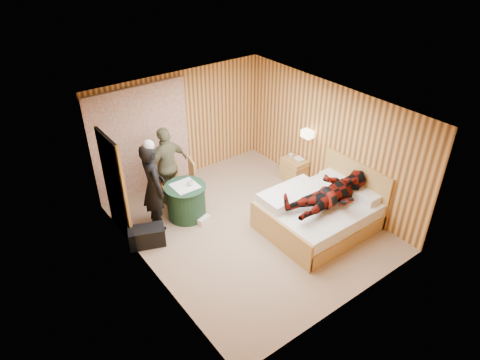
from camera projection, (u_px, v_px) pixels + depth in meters
floor at (248, 226)px, 8.51m from camera, size 4.20×5.00×0.01m
ceiling at (250, 109)px, 7.19m from camera, size 4.20×5.00×0.01m
wall_back at (181, 126)px, 9.55m from camera, size 4.20×0.02×2.50m
wall_left at (145, 213)px, 6.78m from camera, size 0.02×5.00×2.50m
wall_right at (329, 141)px, 8.91m from camera, size 0.02×5.00×2.50m
curtain at (141, 141)px, 9.02m from camera, size 2.20×0.08×2.40m
doorway at (114, 186)px, 7.88m from camera, size 0.06×0.90×2.05m
wall_lamp at (308, 134)px, 9.10m from camera, size 0.26×0.24×0.16m
bed at (319, 212)px, 8.35m from camera, size 2.11×1.66×1.14m
nightstand at (294, 170)px, 9.81m from camera, size 0.42×0.58×0.56m
round_table at (186, 201)px, 8.61m from camera, size 0.83×0.83×0.73m
chair_far at (170, 180)px, 8.97m from camera, size 0.49×0.49×0.93m
chair_near at (187, 177)px, 9.03m from camera, size 0.52×0.52×0.95m
duffel_bag at (147, 236)px, 7.95m from camera, size 0.74×0.57×0.37m
sneaker_left at (204, 220)px, 8.58m from camera, size 0.30×0.18×0.12m
sneaker_right at (197, 207)px, 8.95m from camera, size 0.25×0.12×0.11m
woman_standing at (153, 187)px, 8.06m from camera, size 0.52×0.71×1.81m
man_at_table at (167, 166)px, 8.82m from camera, size 1.07×0.60×1.72m
man_on_bed at (333, 188)px, 7.85m from camera, size 0.86×0.67×1.77m
book_lower at (296, 160)px, 9.63m from camera, size 0.19×0.24×0.02m
book_upper at (296, 159)px, 9.62m from camera, size 0.18×0.24×0.02m
cup_nightstand at (291, 156)px, 9.73m from camera, size 0.10×0.10×0.09m
cup_table at (190, 183)px, 8.41m from camera, size 0.14×0.14×0.10m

